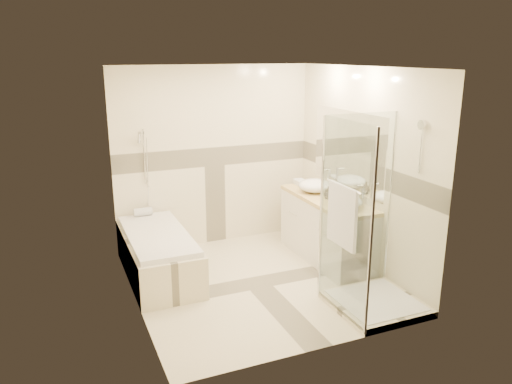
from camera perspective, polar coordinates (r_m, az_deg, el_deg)
name	(u,v)px	position (r m, az deg, el deg)	size (l,w,h in m)	color
room	(260,180)	(5.65, 0.52, 1.39)	(2.82, 3.02, 2.52)	beige
bathtub	(158,252)	(6.22, -11.12, -6.78)	(0.75, 1.70, 0.56)	beige
vanity	(327,229)	(6.61, 8.07, -4.17)	(0.58, 1.62, 0.85)	silver
shower_enclosure	(365,263)	(5.44, 12.31, -7.93)	(0.96, 0.93, 2.04)	beige
vessel_sink_near	(314,185)	(6.71, 6.70, 0.74)	(0.43, 0.43, 0.17)	white
vessel_sink_far	(347,202)	(6.06, 10.39, -1.17)	(0.36, 0.36, 0.15)	white
faucet_near	(329,178)	(6.79, 8.30, 1.64)	(0.12, 0.03, 0.30)	silver
faucet_far	(363,193)	(6.15, 12.12, -0.15)	(0.11, 0.03, 0.28)	silver
amenity_bottle_a	(328,192)	(6.42, 8.24, -0.04)	(0.07, 0.08, 0.16)	black
amenity_bottle_b	(328,193)	(6.41, 8.27, -0.12)	(0.12, 0.12, 0.15)	black
folded_towels	(300,182)	(7.06, 5.09, 1.12)	(0.13, 0.22, 0.07)	silver
rolled_towel	(143,212)	(6.78, -12.80, -2.22)	(0.11, 0.11, 0.24)	silver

